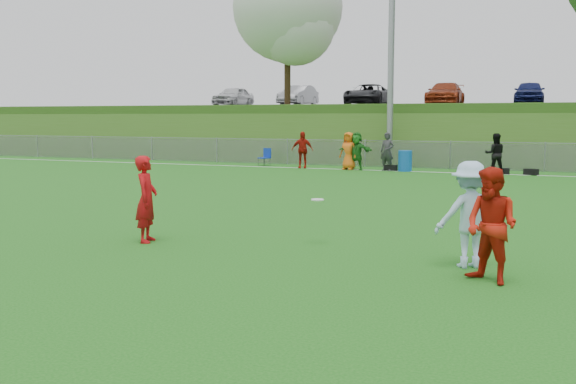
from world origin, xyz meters
The scene contains 16 objects.
ground centered at (0.00, 0.00, 0.00)m, with size 120.00×120.00×0.00m, color #165612.
sideline_far centered at (0.00, 18.00, 0.01)m, with size 60.00×0.10×0.01m, color white.
fence centered at (0.00, 20.00, 0.65)m, with size 58.00×0.06×1.30m.
light_pole centered at (-3.00, 20.80, 6.71)m, with size 1.20×0.40×12.15m.
berm centered at (0.00, 31.00, 1.50)m, with size 120.00×18.00×3.00m, color #315A19.
parking_lot centered at (0.00, 33.00, 3.05)m, with size 120.00×12.00×0.10m, color black.
tree_white_flowering centered at (-9.84, 24.92, 8.32)m, with size 6.30×6.30×8.78m.
car_row centered at (-1.17, 32.00, 3.82)m, with size 32.04×5.18×1.44m.
spectator_row centered at (-2.93, 18.00, 0.85)m, with size 9.53×0.77×1.69m.
gear_bags centered at (1.15, 18.10, 0.13)m, with size 6.40×0.48×0.26m.
player_red_left centered at (-3.02, 0.34, 0.82)m, with size 0.60×0.39×1.65m, color #B40C10.
player_red_center centered at (3.30, -0.42, 0.83)m, with size 0.81×0.63×1.67m, color red.
player_blue centered at (2.90, 0.48, 0.84)m, with size 1.09×0.63×1.69m, color #ADD1F0.
frisbee centered at (0.07, 1.32, 0.84)m, with size 0.24×0.24×0.02m.
recycling_bin centered at (-1.68, 18.08, 0.45)m, with size 0.61×0.61×0.91m, color #1055B4.
camp_chair centered at (-8.72, 18.79, 0.25)m, with size 0.59×0.60×0.85m.
Camera 1 is at (3.94, -9.86, 2.38)m, focal length 40.00 mm.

